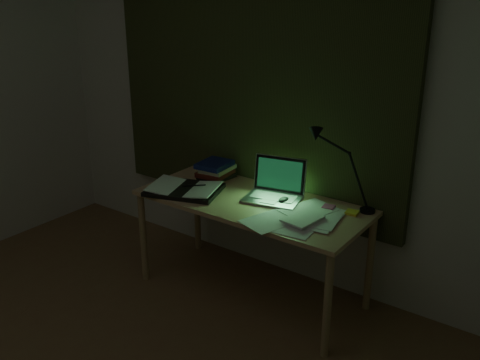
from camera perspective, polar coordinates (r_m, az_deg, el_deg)
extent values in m
cube|color=silver|center=(3.54, 1.50, 9.78)|extent=(3.50, 0.00, 2.50)
cube|color=silver|center=(1.11, 18.58, -17.07)|extent=(0.00, 4.00, 2.50)
cube|color=#31361B|center=(3.47, 1.15, 12.93)|extent=(2.20, 0.06, 2.00)
ellipsoid|color=black|center=(3.23, 4.66, -2.16)|extent=(0.06, 0.09, 0.03)
cube|color=yellow|center=(3.14, 11.87, -3.41)|extent=(0.08, 0.08, 0.01)
cube|color=#E35893|center=(3.19, 9.43, -2.88)|extent=(0.08, 0.08, 0.01)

